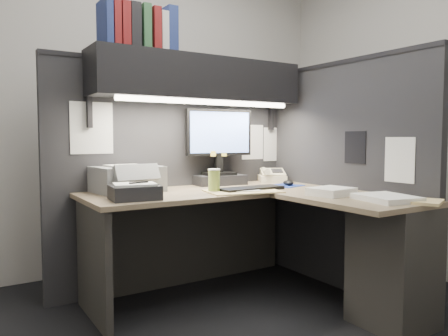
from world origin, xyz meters
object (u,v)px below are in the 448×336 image
at_px(printer, 126,179).
at_px(notebook_stack, 135,192).
at_px(desk, 301,242).
at_px(telephone, 272,176).
at_px(keyboard, 251,189).
at_px(monitor, 219,155).
at_px(overhead_shelf, 199,79).
at_px(coffee_cup, 214,181).

distance_m(printer, notebook_stack, 0.40).
distance_m(desk, printer, 1.21).
height_order(telephone, notebook_stack, telephone).
height_order(keyboard, printer, printer).
bearing_deg(desk, monitor, 96.70).
relative_size(keyboard, printer, 1.12).
relative_size(overhead_shelf, printer, 3.69).
xyz_separation_m(overhead_shelf, monitor, (0.20, 0.07, -0.54)).
xyz_separation_m(telephone, coffee_cup, (-0.75, -0.33, 0.03)).
distance_m(overhead_shelf, telephone, 1.00).
bearing_deg(keyboard, coffee_cup, 166.98).
xyz_separation_m(keyboard, telephone, (0.48, 0.38, 0.03)).
bearing_deg(notebook_stack, overhead_shelf, 29.61).
distance_m(telephone, notebook_stack, 1.36).
distance_m(monitor, notebook_stack, 0.95).
height_order(keyboard, telephone, telephone).
relative_size(desk, overhead_shelf, 1.10).
bearing_deg(printer, notebook_stack, -109.17).
relative_size(desk, coffee_cup, 11.84).
height_order(keyboard, coffee_cup, coffee_cup).
height_order(printer, notebook_stack, printer).
bearing_deg(keyboard, overhead_shelf, 116.81).
relative_size(overhead_shelf, notebook_stack, 5.69).
relative_size(desk, printer, 4.05).
relative_size(keyboard, coffee_cup, 3.27).
bearing_deg(monitor, keyboard, -84.86).
bearing_deg(desk, keyboard, 104.52).
bearing_deg(desk, notebook_stack, 156.73).
bearing_deg(monitor, overhead_shelf, -156.03).
bearing_deg(monitor, notebook_stack, -147.12).
bearing_deg(monitor, printer, -171.67).
relative_size(overhead_shelf, monitor, 2.72).
height_order(monitor, telephone, monitor).
bearing_deg(overhead_shelf, coffee_cup, -101.48).
bearing_deg(keyboard, printer, 149.62).
distance_m(overhead_shelf, monitor, 0.59).
bearing_deg(overhead_shelf, telephone, 2.04).
relative_size(keyboard, notebook_stack, 1.72).
xyz_separation_m(coffee_cup, notebook_stack, (-0.56, -0.05, -0.03)).
height_order(telephone, printer, printer).
relative_size(telephone, notebook_stack, 0.79).
height_order(monitor, printer, monitor).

